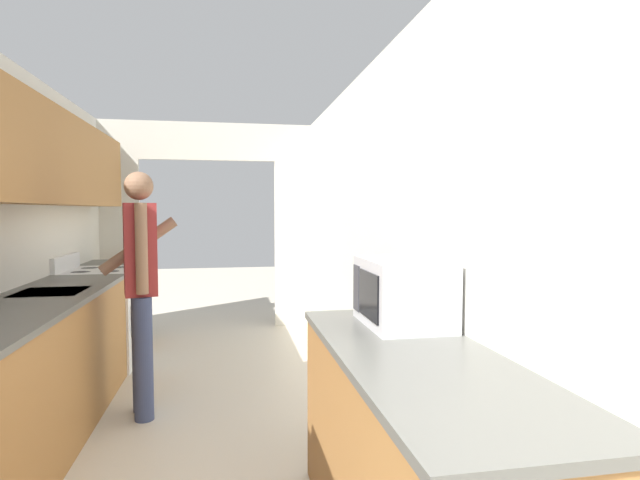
# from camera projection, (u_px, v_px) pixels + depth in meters

# --- Properties ---
(wall_right) EXTENTS (0.06, 7.82, 2.50)m
(wall_right) POSITION_uv_depth(u_px,v_px,m) (404.00, 243.00, 3.01)
(wall_right) COLOR silver
(wall_right) RESTS_ON ground_plane
(wall_far_with_doorway) EXTENTS (2.90, 0.06, 2.50)m
(wall_far_with_doorway) POSITION_uv_depth(u_px,v_px,m) (209.00, 211.00, 6.05)
(wall_far_with_doorway) COLOR silver
(wall_far_with_doorway) RESTS_ON ground_plane
(counter_left) EXTENTS (0.62, 4.23, 0.90)m
(counter_left) POSITION_uv_depth(u_px,v_px,m) (48.00, 361.00, 3.30)
(counter_left) COLOR #9E6B38
(counter_left) RESTS_ON ground_plane
(counter_right) EXTENTS (0.62, 1.71, 0.90)m
(counter_right) POSITION_uv_depth(u_px,v_px,m) (417.00, 466.00, 1.95)
(counter_right) COLOR #9E6B38
(counter_right) RESTS_ON ground_plane
(range_oven) EXTENTS (0.66, 0.72, 1.04)m
(range_oven) POSITION_uv_depth(u_px,v_px,m) (101.00, 317.00, 4.64)
(range_oven) COLOR white
(range_oven) RESTS_ON ground_plane
(person) EXTENTS (0.55, 0.43, 1.71)m
(person) POSITION_uv_depth(u_px,v_px,m) (141.00, 285.00, 3.47)
(person) COLOR #384266
(person) RESTS_ON ground_plane
(microwave) EXTENTS (0.37, 0.50, 0.32)m
(microwave) POSITION_uv_depth(u_px,v_px,m) (403.00, 292.00, 2.37)
(microwave) COLOR #B7B7BC
(microwave) RESTS_ON counter_right
(knife) EXTENTS (0.09, 0.29, 0.02)m
(knife) POSITION_uv_depth(u_px,v_px,m) (114.00, 263.00, 5.08)
(knife) COLOR #B7B7BC
(knife) RESTS_ON counter_left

